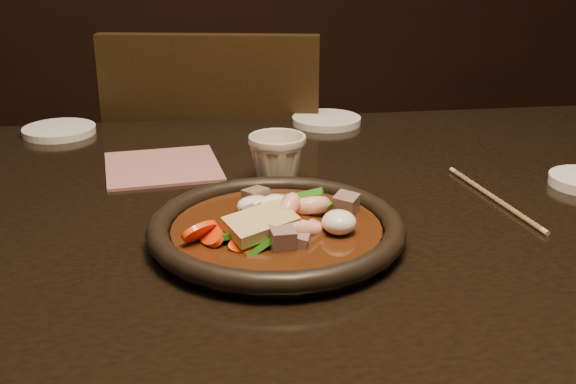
{
  "coord_description": "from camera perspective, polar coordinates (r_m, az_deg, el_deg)",
  "views": [
    {
      "loc": [
        -0.26,
        -0.85,
        1.11
      ],
      "look_at": [
        -0.15,
        -0.07,
        0.8
      ],
      "focal_mm": 45.0,
      "sensor_mm": 36.0,
      "label": 1
    }
  ],
  "objects": [
    {
      "name": "plate",
      "position": [
        0.83,
        -0.91,
        -3.04
      ],
      "size": [
        0.3,
        0.3,
        0.03
      ],
      "color": "black",
      "rests_on": "table"
    },
    {
      "name": "chair",
      "position": [
        1.57,
        -5.15,
        -2.03
      ],
      "size": [
        0.5,
        0.5,
        0.9
      ],
      "rotation": [
        0.0,
        0.0,
        2.96
      ],
      "color": "black",
      "rests_on": "floor"
    },
    {
      "name": "stirfry",
      "position": [
        0.83,
        -0.72,
        -2.55
      ],
      "size": [
        0.22,
        0.17,
        0.06
      ],
      "color": "#341809",
      "rests_on": "plate"
    },
    {
      "name": "table",
      "position": [
        0.99,
        8.35,
        -4.92
      ],
      "size": [
        1.6,
        0.9,
        0.75
      ],
      "color": "black",
      "rests_on": "floor"
    },
    {
      "name": "tea_cup",
      "position": [
        1.0,
        -0.85,
        2.59
      ],
      "size": [
        0.08,
        0.08,
        0.08
      ],
      "primitive_type": "imported",
      "rotation": [
        0.0,
        0.0,
        0.06
      ],
      "color": "beige",
      "rests_on": "table"
    },
    {
      "name": "saucer_left",
      "position": [
        1.31,
        -17.63,
        4.66
      ],
      "size": [
        0.12,
        0.12,
        0.01
      ],
      "primitive_type": "cylinder",
      "color": "white",
      "rests_on": "table"
    },
    {
      "name": "saucer_right",
      "position": [
        1.31,
        3.06,
        5.67
      ],
      "size": [
        0.12,
        0.12,
        0.01
      ],
      "primitive_type": "cylinder",
      "color": "white",
      "rests_on": "table"
    },
    {
      "name": "chopsticks",
      "position": [
        1.0,
        15.99,
        -0.46
      ],
      "size": [
        0.04,
        0.24,
        0.01
      ],
      "rotation": [
        0.0,
        0.0,
        0.14
      ],
      "color": "tan",
      "rests_on": "table"
    },
    {
      "name": "napkin",
      "position": [
        1.1,
        -9.88,
        1.99
      ],
      "size": [
        0.18,
        0.18,
        0.0
      ],
      "primitive_type": "cube",
      "rotation": [
        0.0,
        0.0,
        0.11
      ],
      "color": "#A26463",
      "rests_on": "table"
    }
  ]
}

